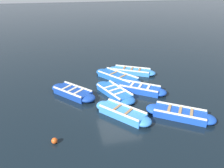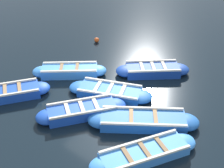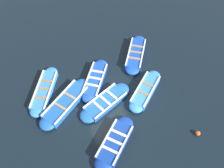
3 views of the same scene
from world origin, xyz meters
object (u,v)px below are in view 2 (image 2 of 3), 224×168
Objects in this scene: boat_end_of_row at (110,92)px; boat_drifting at (70,71)px; boat_broadside at (153,70)px; boat_bow_out at (82,111)px; boat_far_corner at (144,154)px; boat_near_quay at (6,94)px; boat_mid_row at (143,121)px; buoy_orange_near at (97,40)px.

boat_drifting reaches higher than boat_end_of_row.
boat_broadside reaches higher than boat_drifting.
boat_broadside reaches higher than boat_bow_out.
boat_broadside reaches higher than boat_far_corner.
boat_broadside is at bearing 170.12° from boat_end_of_row.
boat_mid_row is (-1.96, 5.14, -0.01)m from boat_near_quay.
boat_broadside reaches higher than boat_near_quay.
boat_near_quay is at bearing -13.90° from boat_drifting.
boat_near_quay reaches higher than boat_mid_row.
boat_near_quay is 0.96× the size of boat_far_corner.
boat_drifting is at bearing -126.39° from boat_bow_out.
boat_near_quay is 1.12× the size of boat_drifting.
boat_near_quay is 2.91m from boat_drifting.
boat_mid_row is 14.09× the size of buoy_orange_near.
buoy_orange_near is at bearing -129.45° from boat_far_corner.
boat_broadside is at bearing 129.80° from boat_drifting.
boat_broadside is (-2.48, 0.43, 0.04)m from boat_end_of_row.
boat_far_corner is (-0.68, 6.06, -0.03)m from boat_near_quay.
boat_broadside reaches higher than buoy_orange_near.
boat_bow_out is 2.24m from boat_mid_row.
boat_bow_out is 3.28m from boat_near_quay.
boat_near_quay is 6.23m from buoy_orange_near.
boat_drifting is at bearing 166.10° from boat_near_quay.
boat_end_of_row is (-1.64, -0.02, -0.03)m from boat_bow_out.
boat_bow_out is at bearing -65.80° from boat_mid_row.
boat_end_of_row is 0.95× the size of boat_mid_row.
boat_mid_row is at bearing 26.92° from boat_broadside.
boat_bow_out reaches higher than boat_end_of_row.
boat_broadside is at bearing -150.52° from boat_far_corner.
boat_drifting is at bearing -93.13° from boat_end_of_row.
buoy_orange_near is (-3.50, -3.73, -0.03)m from boat_end_of_row.
boat_bow_out is 6.37m from buoy_orange_near.
boat_drifting is 3.67m from boat_broadside.
buoy_orange_near is (-5.14, -3.75, -0.06)m from boat_bow_out.
boat_end_of_row is 1.17× the size of boat_drifting.
boat_far_corner is (2.01, 2.97, 0.00)m from boat_end_of_row.
boat_near_quay is at bearing -48.91° from boat_end_of_row.
boat_end_of_row is (-2.69, 3.09, -0.03)m from boat_near_quay.
boat_bow_out is 4.14m from boat_broadside.
boat_bow_out is 1.64m from boat_end_of_row.
boat_drifting reaches higher than boat_far_corner.
boat_mid_row is at bearing 53.87° from buoy_orange_near.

